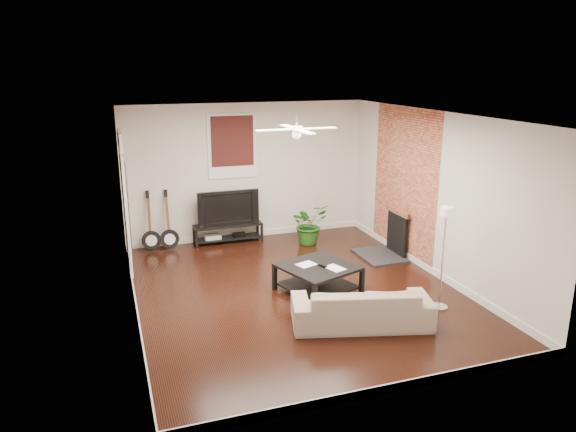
{
  "coord_description": "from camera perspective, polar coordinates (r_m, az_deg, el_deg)",
  "views": [
    {
      "loc": [
        -2.73,
        -7.58,
        3.53
      ],
      "look_at": [
        0.0,
        0.4,
        1.15
      ],
      "focal_mm": 33.64,
      "sensor_mm": 36.0,
      "label": 1
    }
  ],
  "objects": [
    {
      "name": "tv_stand",
      "position": [
        11.12,
        -6.35,
        -1.81
      ],
      "size": [
        1.39,
        0.37,
        0.39
      ],
      "primitive_type": "cube",
      "color": "black",
      "rests_on": "floor"
    },
    {
      "name": "guitar_left",
      "position": [
        10.77,
        -14.38,
        -0.57
      ],
      "size": [
        0.4,
        0.3,
        1.2
      ],
      "primitive_type": null,
      "rotation": [
        0.0,
        0.0,
        -0.11
      ],
      "color": "black",
      "rests_on": "floor"
    },
    {
      "name": "room",
      "position": [
        8.34,
        0.89,
        0.95
      ],
      "size": [
        5.01,
        6.01,
        2.81
      ],
      "color": "black",
      "rests_on": "ground"
    },
    {
      "name": "sofa",
      "position": [
        7.69,
        7.77,
        -9.39
      ],
      "size": [
        2.06,
        1.23,
        0.56
      ],
      "primitive_type": "imported",
      "rotation": [
        0.0,
        0.0,
        2.88
      ],
      "color": "tan",
      "rests_on": "floor"
    },
    {
      "name": "brick_accent",
      "position": [
        10.27,
        12.16,
        3.42
      ],
      "size": [
        0.02,
        2.2,
        2.8
      ],
      "primitive_type": "cube",
      "color": "#AB4837",
      "rests_on": "floor"
    },
    {
      "name": "tv",
      "position": [
        10.98,
        -6.46,
        0.98
      ],
      "size": [
        1.25,
        0.16,
        0.72
      ],
      "primitive_type": "imported",
      "color": "black",
      "rests_on": "tv_stand"
    },
    {
      "name": "window_back",
      "position": [
        10.95,
        -5.9,
        7.36
      ],
      "size": [
        1.0,
        0.06,
        1.3
      ],
      "primitive_type": "cube",
      "color": "#36120E",
      "rests_on": "wall_back"
    },
    {
      "name": "potted_plant",
      "position": [
        10.92,
        2.23,
        -0.83
      ],
      "size": [
        0.89,
        0.83,
        0.83
      ],
      "primitive_type": "imported",
      "rotation": [
        0.0,
        0.0,
        0.27
      ],
      "color": "#215919",
      "rests_on": "floor"
    },
    {
      "name": "fireplace",
      "position": [
        10.36,
        10.5,
        -1.75
      ],
      "size": [
        0.8,
        1.1,
        0.92
      ],
      "primitive_type": "cube",
      "color": "black",
      "rests_on": "floor"
    },
    {
      "name": "guitar_right",
      "position": [
        10.77,
        -12.52,
        -0.44
      ],
      "size": [
        0.37,
        0.26,
        1.2
      ],
      "primitive_type": null,
      "rotation": [
        0.0,
        0.0,
        -0.01
      ],
      "color": "black",
      "rests_on": "floor"
    },
    {
      "name": "floor_lamp",
      "position": [
        8.23,
        16.05,
        -4.34
      ],
      "size": [
        0.32,
        0.32,
        1.58
      ],
      "primitive_type": null,
      "rotation": [
        0.0,
        0.0,
        -0.26
      ],
      "color": "white",
      "rests_on": "floor"
    },
    {
      "name": "coffee_table",
      "position": [
        8.7,
        3.17,
        -6.62
      ],
      "size": [
        1.34,
        1.34,
        0.44
      ],
      "primitive_type": "cube",
      "rotation": [
        0.0,
        0.0,
        0.34
      ],
      "color": "black",
      "rests_on": "floor"
    },
    {
      "name": "ceiling_fan",
      "position": [
        8.11,
        0.93,
        9.17
      ],
      "size": [
        1.24,
        1.24,
        0.32
      ],
      "primitive_type": null,
      "color": "white",
      "rests_on": "ceiling"
    },
    {
      "name": "door_left",
      "position": [
        9.76,
        -16.76,
        1.56
      ],
      "size": [
        0.08,
        1.0,
        2.5
      ],
      "primitive_type": "cube",
      "color": "white",
      "rests_on": "wall_left"
    }
  ]
}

